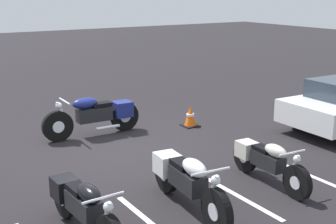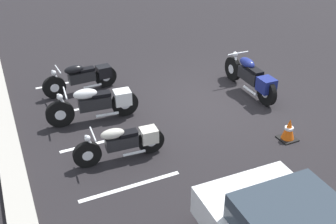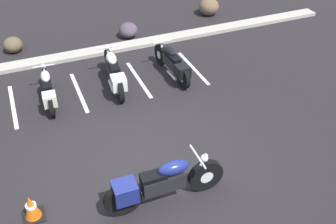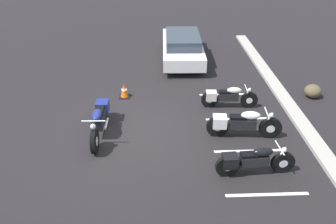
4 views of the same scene
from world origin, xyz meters
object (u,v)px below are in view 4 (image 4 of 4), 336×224
parked_bike_1 (240,123)px  parked_bike_2 (252,161)px  motorcycle_navy_featured (100,119)px  traffic_cone (124,91)px  car_white (182,46)px  landscape_rock_2 (313,91)px  parked_bike_0 (227,97)px

parked_bike_1 → parked_bike_2: 1.73m
parked_bike_1 → parked_bike_2: parked_bike_1 is taller
motorcycle_navy_featured → traffic_cone: (-2.33, 0.58, -0.26)m
parked_bike_1 → motorcycle_navy_featured: bearing=-179.9°
parked_bike_1 → parked_bike_2: (1.72, -0.09, -0.03)m
car_white → landscape_rock_2: size_ratio=7.10×
parked_bike_2 → landscape_rock_2: parked_bike_2 is taller
parked_bike_1 → landscape_rock_2: parked_bike_1 is taller
parked_bike_1 → car_white: (-6.25, -1.31, 0.20)m
parked_bike_2 → parked_bike_1: bearing=83.8°
parked_bike_0 → traffic_cone: bearing=169.7°
motorcycle_navy_featured → parked_bike_0: (-1.43, 4.28, -0.09)m
parked_bike_2 → landscape_rock_2: (-4.15, 3.43, -0.20)m
car_white → parked_bike_2: bearing=-169.9°
landscape_rock_2 → motorcycle_navy_featured: bearing=-75.1°
parked_bike_0 → car_white: (-4.44, -1.24, 0.26)m
motorcycle_navy_featured → landscape_rock_2: 7.96m
parked_bike_2 → landscape_rock_2: 5.39m
parked_bike_1 → parked_bike_2: bearing=-87.9°
motorcycle_navy_featured → parked_bike_0: bearing=109.6°
car_white → motorcycle_navy_featured: bearing=154.0°
motorcycle_navy_featured → car_white: (-5.86, 3.04, 0.17)m
parked_bike_1 → car_white: bearing=107.0°
motorcycle_navy_featured → parked_bike_1: bearing=86.1°
parked_bike_0 → parked_bike_1: (1.81, 0.07, 0.06)m
parked_bike_2 → car_white: (-7.97, -1.21, 0.23)m
parked_bike_1 → traffic_cone: (-2.71, -3.77, -0.23)m
parked_bike_1 → parked_bike_2: size_ratio=1.08×
motorcycle_navy_featured → parked_bike_2: size_ratio=1.13×
motorcycle_navy_featured → landscape_rock_2: motorcycle_navy_featured is taller
parked_bike_2 → landscape_rock_2: bearing=47.3°
traffic_cone → car_white: bearing=145.1°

